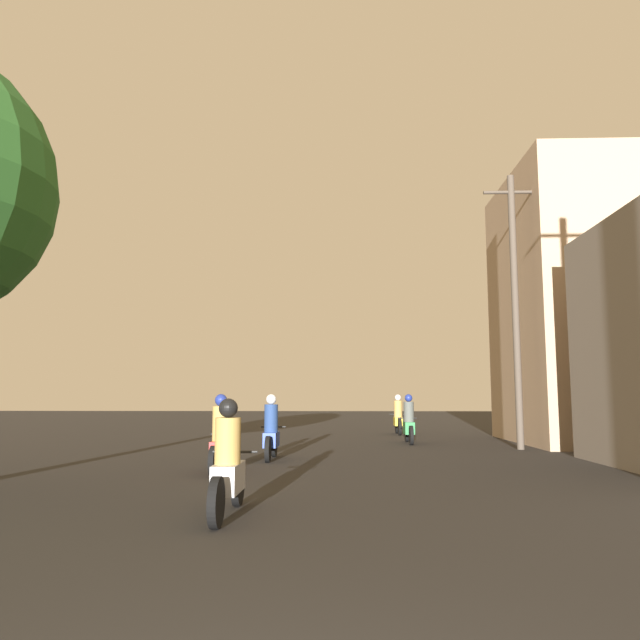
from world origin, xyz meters
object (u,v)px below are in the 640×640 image
motorcycle_red (221,441)px  motorcycle_green (409,424)px  motorcycle_blue (271,434)px  building_right_far (577,307)px  motorcycle_yellow (398,418)px  motorcycle_silver (228,468)px  utility_pole_far (515,303)px

motorcycle_red → motorcycle_green: 8.85m
motorcycle_blue → building_right_far: bearing=22.7°
motorcycle_blue → motorcycle_yellow: motorcycle_yellow is taller
motorcycle_silver → motorcycle_yellow: 17.10m
motorcycle_silver → motorcycle_red: bearing=93.4°
motorcycle_blue → motorcycle_green: 6.38m
motorcycle_yellow → motorcycle_red: bearing=-113.0°
motorcycle_green → motorcycle_yellow: 4.63m
motorcycle_red → motorcycle_blue: (0.71, 2.48, -0.00)m
motorcycle_silver → motorcycle_blue: size_ratio=1.08×
motorcycle_silver → utility_pole_far: utility_pole_far is taller
motorcycle_silver → utility_pole_far: size_ratio=0.26×
motorcycle_red → building_right_far: (10.07, 8.07, 3.77)m
building_right_far → utility_pole_far: bearing=-136.5°
motorcycle_blue → motorcycle_silver: bearing=-96.1°
motorcycle_green → utility_pole_far: 5.01m
motorcycle_yellow → utility_pole_far: bearing=-70.0°
motorcycle_silver → motorcycle_red: size_ratio=1.04×
motorcycle_silver → utility_pole_far: (6.40, 9.97, 3.54)m
utility_pole_far → motorcycle_yellow: bearing=112.6°
motorcycle_blue → motorcycle_green: (3.77, 5.14, 0.01)m
motorcycle_silver → motorcycle_blue: motorcycle_blue is taller
motorcycle_silver → motorcycle_red: motorcycle_red is taller
motorcycle_silver → motorcycle_yellow: size_ratio=1.03×
motorcycle_red → building_right_far: size_ratio=0.22×
motorcycle_blue → utility_pole_far: utility_pole_far is taller
motorcycle_silver → building_right_far: (9.11, 12.54, 3.80)m
motorcycle_silver → motorcycle_blue: 6.95m
motorcycle_blue → building_right_far: size_ratio=0.22×
motorcycle_yellow → building_right_far: building_right_far is taller
motorcycle_silver → building_right_far: size_ratio=0.23×
building_right_far → utility_pole_far: (-2.71, -2.57, -0.26)m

